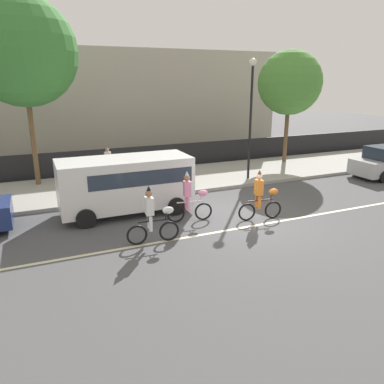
{
  "coord_description": "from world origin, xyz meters",
  "views": [
    {
      "loc": [
        -7.03,
        -11.09,
        5.02
      ],
      "look_at": [
        -1.71,
        1.2,
        1.0
      ],
      "focal_mm": 35.0,
      "sensor_mm": 36.0,
      "label": 1
    }
  ],
  "objects_px": {
    "parade_cyclist_orange": "(261,198)",
    "parked_van_white": "(127,181)",
    "pedestrian_onlooker": "(108,163)",
    "parade_cyclist_zebra": "(153,218)",
    "parade_cyclist_pink": "(190,200)",
    "street_lamp_post": "(251,102)"
  },
  "relations": [
    {
      "from": "parade_cyclist_orange",
      "to": "parked_van_white",
      "type": "distance_m",
      "value": 5.14
    },
    {
      "from": "parade_cyclist_pink",
      "to": "parked_van_white",
      "type": "height_order",
      "value": "parked_van_white"
    },
    {
      "from": "parade_cyclist_orange",
      "to": "parade_cyclist_zebra",
      "type": "bearing_deg",
      "value": -174.36
    },
    {
      "from": "parade_cyclist_zebra",
      "to": "pedestrian_onlooker",
      "type": "height_order",
      "value": "parade_cyclist_zebra"
    },
    {
      "from": "parade_cyclist_zebra",
      "to": "parade_cyclist_pink",
      "type": "xyz_separation_m",
      "value": [
        1.82,
        1.3,
        0.0
      ]
    },
    {
      "from": "parade_cyclist_pink",
      "to": "parade_cyclist_orange",
      "type": "relative_size",
      "value": 1.0
    },
    {
      "from": "parked_van_white",
      "to": "pedestrian_onlooker",
      "type": "distance_m",
      "value": 4.88
    },
    {
      "from": "parade_cyclist_orange",
      "to": "parked_van_white",
      "type": "relative_size",
      "value": 0.38
    },
    {
      "from": "parade_cyclist_zebra",
      "to": "parade_cyclist_pink",
      "type": "bearing_deg",
      "value": 35.52
    },
    {
      "from": "parade_cyclist_pink",
      "to": "pedestrian_onlooker",
      "type": "xyz_separation_m",
      "value": [
        -1.62,
        6.73,
        0.17
      ]
    },
    {
      "from": "parade_cyclist_zebra",
      "to": "pedestrian_onlooker",
      "type": "distance_m",
      "value": 8.03
    },
    {
      "from": "parade_cyclist_orange",
      "to": "street_lamp_post",
      "type": "relative_size",
      "value": 0.33
    },
    {
      "from": "parked_van_white",
      "to": "pedestrian_onlooker",
      "type": "height_order",
      "value": "parked_van_white"
    },
    {
      "from": "pedestrian_onlooker",
      "to": "parked_van_white",
      "type": "bearing_deg",
      "value": -92.58
    },
    {
      "from": "parade_cyclist_orange",
      "to": "pedestrian_onlooker",
      "type": "height_order",
      "value": "parade_cyclist_orange"
    },
    {
      "from": "parade_cyclist_pink",
      "to": "parade_cyclist_orange",
      "type": "height_order",
      "value": "same"
    },
    {
      "from": "parked_van_white",
      "to": "street_lamp_post",
      "type": "relative_size",
      "value": 0.85
    },
    {
      "from": "parade_cyclist_pink",
      "to": "pedestrian_onlooker",
      "type": "relative_size",
      "value": 1.19
    },
    {
      "from": "parade_cyclist_zebra",
      "to": "parked_van_white",
      "type": "distance_m",
      "value": 3.19
    },
    {
      "from": "parade_cyclist_pink",
      "to": "street_lamp_post",
      "type": "xyz_separation_m",
      "value": [
        5.01,
        4.1,
        3.15
      ]
    },
    {
      "from": "parade_cyclist_orange",
      "to": "parked_van_white",
      "type": "xyz_separation_m",
      "value": [
        -4.32,
        2.73,
        0.44
      ]
    },
    {
      "from": "parade_cyclist_pink",
      "to": "parade_cyclist_orange",
      "type": "distance_m",
      "value": 2.63
    }
  ]
}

